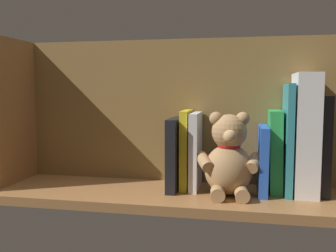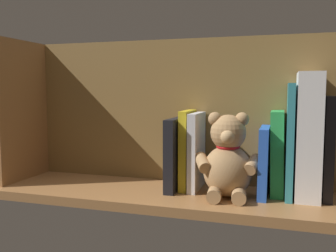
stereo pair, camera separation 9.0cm
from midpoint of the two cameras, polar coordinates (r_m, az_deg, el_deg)
name	(u,v)px [view 1 (the left image)]	position (r cm, az deg, el deg)	size (l,w,h in cm)	color
ground_plane	(168,195)	(92.96, -2.81, -10.53)	(88.59, 25.66, 2.20)	#9E6B3D
shelf_back_panel	(176,111)	(99.81, -1.38, 2.32)	(88.59, 1.50, 38.06)	olive
shelf_side_divider	(11,111)	(108.02, -25.19, 2.04)	(2.40, 19.66, 38.06)	#9E6B3D
book_0	(323,145)	(92.71, 20.19, -2.83)	(2.06, 10.71, 23.33)	black
dictionary_thick_white	(305,134)	(91.07, 17.73, -1.24)	(5.41, 12.05, 28.58)	white
book_1	(288,139)	(90.86, 15.26, -1.96)	(1.57, 12.26, 26.12)	teal
book_2	(275,151)	(92.27, 13.50, -3.80)	(2.95, 10.01, 19.78)	green
book_3	(263,159)	(90.88, 11.66, -5.09)	(2.06, 13.34, 16.07)	blue
teddy_bear	(229,159)	(87.23, 6.45, -5.05)	(15.85, 13.28, 19.62)	tan
book_4	(196,151)	(92.65, 1.51, -3.84)	(2.02, 11.93, 19.05)	silver
book_5	(186,149)	(93.42, 0.10, -3.60)	(1.94, 11.15, 19.58)	yellow
book_6	(175,153)	(92.75, -1.66, -4.25)	(2.44, 13.99, 17.71)	black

